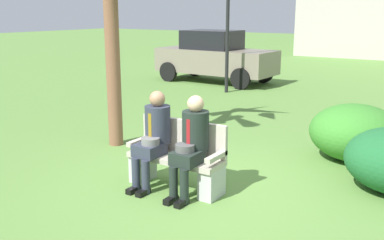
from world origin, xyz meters
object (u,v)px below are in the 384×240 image
at_px(seated_man_right, 191,141).
at_px(park_bench, 178,159).
at_px(parked_car_near, 215,57).
at_px(seated_man_left, 154,134).
at_px(street_lamp, 228,13).
at_px(shrub_near_bench, 356,133).

bearing_deg(seated_man_right, park_bench, 157.15).
distance_m(seated_man_right, parked_car_near, 9.35).
distance_m(seated_man_left, seated_man_right, 0.59).
xyz_separation_m(seated_man_right, parked_car_near, (-4.41, 8.24, 0.12)).
relative_size(park_bench, street_lamp, 0.36).
bearing_deg(seated_man_right, shrub_near_bench, 61.13).
distance_m(shrub_near_bench, parked_car_near, 8.15).
relative_size(seated_man_left, seated_man_right, 1.00).
relative_size(seated_man_right, shrub_near_bench, 0.90).
distance_m(park_bench, seated_man_right, 0.45).
distance_m(park_bench, parked_car_near, 9.11).
bearing_deg(parked_car_near, seated_man_left, -65.14).
xyz_separation_m(seated_man_right, street_lamp, (-3.16, 6.75, 1.53)).
relative_size(park_bench, parked_car_near, 0.33).
xyz_separation_m(seated_man_right, shrub_near_bench, (1.41, 2.55, -0.27)).
height_order(shrub_near_bench, parked_car_near, parked_car_near).
xyz_separation_m(park_bench, street_lamp, (-2.86, 6.62, 1.85)).
relative_size(parked_car_near, street_lamp, 1.08).
distance_m(seated_man_left, parked_car_near, 9.09).
xyz_separation_m(park_bench, parked_car_near, (-4.12, 8.12, 0.44)).
relative_size(seated_man_right, parked_car_near, 0.32).
height_order(seated_man_right, parked_car_near, parked_car_near).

